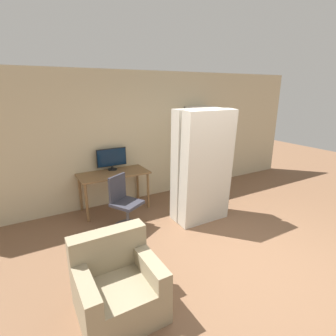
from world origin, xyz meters
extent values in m
plane|color=brown|center=(0.00, 0.00, 0.00)|extent=(16.00, 16.00, 0.00)
cube|color=#C6B793|center=(0.00, 3.07, 1.35)|extent=(8.00, 0.06, 2.70)
cube|color=brown|center=(-1.04, 2.72, 0.76)|extent=(1.34, 0.64, 0.03)
cylinder|color=brown|center=(-1.66, 2.46, 0.37)|extent=(0.05, 0.05, 0.74)
cylinder|color=brown|center=(-0.43, 2.46, 0.37)|extent=(0.05, 0.05, 0.74)
cylinder|color=brown|center=(-1.66, 2.98, 0.37)|extent=(0.05, 0.05, 0.74)
cylinder|color=brown|center=(-0.43, 2.98, 0.37)|extent=(0.05, 0.05, 0.74)
cylinder|color=black|center=(-0.99, 2.93, 0.78)|extent=(0.18, 0.18, 0.02)
cylinder|color=black|center=(-0.99, 2.93, 0.82)|extent=(0.04, 0.04, 0.07)
cube|color=black|center=(-0.99, 2.94, 1.03)|extent=(0.60, 0.02, 0.36)
cube|color=#0A1E38|center=(-0.99, 2.93, 1.03)|extent=(0.58, 0.03, 0.34)
cylinder|color=#4C4C51|center=(-1.10, 1.89, 0.01)|extent=(0.52, 0.52, 0.03)
cylinder|color=#4C4C51|center=(-1.10, 1.89, 0.23)|extent=(0.05, 0.05, 0.41)
cube|color=#33333D|center=(-1.10, 1.89, 0.46)|extent=(0.60, 0.60, 0.05)
cube|color=#33333D|center=(-1.20, 2.07, 0.71)|extent=(0.36, 0.23, 0.45)
cube|color=beige|center=(0.80, 2.89, 0.98)|extent=(0.02, 0.32, 1.96)
cube|color=beige|center=(1.40, 2.89, 0.98)|extent=(0.02, 0.32, 1.96)
cube|color=beige|center=(1.10, 3.04, 0.98)|extent=(0.62, 0.02, 1.96)
cube|color=beige|center=(1.10, 2.89, 0.01)|extent=(0.58, 0.28, 0.02)
cube|color=beige|center=(1.10, 2.89, 0.49)|extent=(0.58, 0.28, 0.02)
cube|color=beige|center=(1.10, 2.89, 0.98)|extent=(0.58, 0.28, 0.02)
cube|color=beige|center=(1.10, 2.89, 1.46)|extent=(0.58, 0.28, 0.02)
cube|color=beige|center=(1.10, 2.89, 1.95)|extent=(0.58, 0.28, 0.02)
cube|color=gold|center=(0.83, 2.92, 0.20)|extent=(0.03, 0.18, 0.36)
cube|color=#1E4C9E|center=(0.87, 2.90, 0.22)|extent=(0.02, 0.20, 0.41)
cube|color=#232328|center=(0.90, 2.92, 0.16)|extent=(0.04, 0.21, 0.29)
cube|color=silver|center=(0.93, 2.88, 0.23)|extent=(0.02, 0.20, 0.41)
cube|color=#232328|center=(0.97, 2.93, 0.22)|extent=(0.03, 0.16, 0.41)
cube|color=#287A38|center=(1.02, 2.93, 0.17)|extent=(0.04, 0.19, 0.31)
cube|color=#232328|center=(1.06, 2.88, 0.19)|extent=(0.03, 0.22, 0.35)
cube|color=#1E4C9E|center=(1.09, 2.92, 0.20)|extent=(0.02, 0.19, 0.37)
cube|color=silver|center=(1.13, 2.85, 0.22)|extent=(0.04, 0.16, 0.41)
cube|color=brown|center=(0.83, 2.85, 0.69)|extent=(0.03, 0.17, 0.37)
cube|color=#7A2D84|center=(0.87, 2.89, 0.67)|extent=(0.03, 0.18, 0.34)
cube|color=#232328|center=(0.90, 2.89, 0.70)|extent=(0.02, 0.21, 0.40)
cube|color=#232328|center=(0.94, 2.90, 0.69)|extent=(0.03, 0.22, 0.38)
cube|color=gold|center=(0.97, 2.86, 0.72)|extent=(0.03, 0.22, 0.42)
cube|color=silver|center=(1.01, 2.89, 0.66)|extent=(0.04, 0.23, 0.31)
cube|color=red|center=(1.05, 2.86, 0.68)|extent=(0.03, 0.15, 0.34)
cube|color=brown|center=(1.08, 2.88, 0.68)|extent=(0.03, 0.16, 0.36)
cube|color=gold|center=(1.12, 2.91, 0.69)|extent=(0.02, 0.22, 0.38)
cube|color=#7A2D84|center=(0.83, 2.84, 1.14)|extent=(0.02, 0.19, 0.31)
cube|color=#232328|center=(0.86, 2.87, 1.13)|extent=(0.02, 0.24, 0.29)
cube|color=#287A38|center=(0.89, 2.89, 1.18)|extent=(0.03, 0.23, 0.39)
cube|color=#7A2D84|center=(0.93, 2.91, 1.14)|extent=(0.04, 0.22, 0.30)
cube|color=silver|center=(0.83, 2.93, 1.65)|extent=(0.03, 0.16, 0.36)
cube|color=#1E4C9E|center=(0.88, 2.93, 1.66)|extent=(0.03, 0.18, 0.37)
cube|color=#232328|center=(0.91, 2.89, 1.65)|extent=(0.03, 0.19, 0.35)
cube|color=#7A2D84|center=(0.95, 2.93, 1.67)|extent=(0.04, 0.19, 0.40)
cube|color=brown|center=(1.00, 2.87, 1.63)|extent=(0.04, 0.21, 0.31)
cube|color=beige|center=(0.20, 1.41, 1.01)|extent=(0.96, 0.34, 2.03)
cube|color=beige|center=(0.68, 1.41, 1.01)|extent=(0.01, 0.34, 1.99)
cube|color=beige|center=(0.20, 1.71, 1.01)|extent=(0.96, 0.29, 2.02)
cube|color=beige|center=(0.68, 1.71, 1.01)|extent=(0.01, 0.30, 1.98)
cube|color=gray|center=(-1.86, 0.22, 0.20)|extent=(0.85, 0.80, 0.40)
cube|color=gray|center=(-1.86, 0.52, 0.62)|extent=(0.85, 0.20, 0.45)
cube|color=gray|center=(-2.20, 0.22, 0.50)|extent=(0.16, 0.80, 0.20)
cube|color=gray|center=(-1.51, 0.22, 0.50)|extent=(0.16, 0.80, 0.20)
camera|label=1|loc=(-2.55, -2.01, 2.34)|focal=28.00mm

